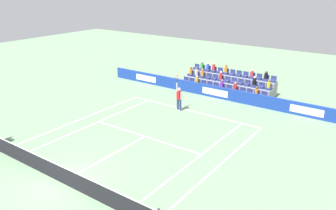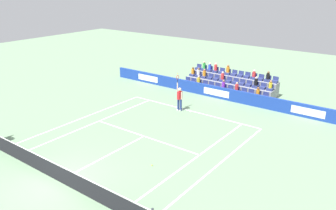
{
  "view_description": "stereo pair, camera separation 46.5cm",
  "coord_description": "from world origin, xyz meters",
  "views": [
    {
      "loc": [
        -12.53,
        8.62,
        9.25
      ],
      "look_at": [
        0.41,
        -9.49,
        1.1
      ],
      "focal_mm": 36.57,
      "sensor_mm": 36.0,
      "label": 1
    },
    {
      "loc": [
        -12.91,
        8.35,
        9.25
      ],
      "look_at": [
        0.41,
        -9.49,
        1.1
      ],
      "focal_mm": 36.57,
      "sensor_mm": 36.0,
      "label": 2
    }
  ],
  "objects": [
    {
      "name": "tennis_player",
      "position": [
        0.83,
        -11.49,
        0.99
      ],
      "size": [
        0.53,
        0.38,
        2.85
      ],
      "color": "navy",
      "rests_on": "ground"
    },
    {
      "name": "loose_tennis_ball",
      "position": [
        -2.72,
        -3.87,
        0.03
      ],
      "size": [
        0.07,
        0.07,
        0.07
      ],
      "primitive_type": "sphere",
      "color": "#D1E533",
      "rests_on": "ground"
    },
    {
      "name": "sponsor_barrier",
      "position": [
        0.0,
        -15.71,
        0.49
      ],
      "size": [
        22.09,
        0.22,
        0.98
      ],
      "color": "#193899",
      "rests_on": "ground"
    },
    {
      "name": "line_doubles_sideline_right",
      "position": [
        -5.49,
        -5.95,
        0.0
      ],
      "size": [
        0.1,
        11.89,
        0.01
      ],
      "primitive_type": "cube",
      "color": "white",
      "rests_on": "ground"
    },
    {
      "name": "line_baseline",
      "position": [
        0.0,
        -11.89,
        0.0
      ],
      "size": [
        10.97,
        0.1,
        0.01
      ],
      "primitive_type": "cube",
      "color": "white",
      "rests_on": "ground"
    },
    {
      "name": "line_service",
      "position": [
        0.0,
        -6.4,
        0.0
      ],
      "size": [
        8.23,
        0.1,
        0.01
      ],
      "primitive_type": "cube",
      "color": "white",
      "rests_on": "ground"
    },
    {
      "name": "stadium_stand",
      "position": [
        0.01,
        -18.03,
        0.56
      ],
      "size": [
        8.06,
        2.85,
        2.18
      ],
      "color": "gray",
      "rests_on": "ground"
    },
    {
      "name": "line_singles_sideline_right",
      "position": [
        -4.12,
        -5.95,
        0.0
      ],
      "size": [
        0.1,
        11.89,
        0.01
      ],
      "primitive_type": "cube",
      "color": "white",
      "rests_on": "ground"
    },
    {
      "name": "line_doubles_sideline_left",
      "position": [
        5.49,
        -5.95,
        0.0
      ],
      "size": [
        0.1,
        11.89,
        0.01
      ],
      "primitive_type": "cube",
      "color": "white",
      "rests_on": "ground"
    },
    {
      "name": "line_centre_mark",
      "position": [
        0.0,
        -11.79,
        0.0
      ],
      "size": [
        0.1,
        0.2,
        0.01
      ],
      "primitive_type": "cube",
      "color": "white",
      "rests_on": "ground"
    },
    {
      "name": "ground_plane",
      "position": [
        0.0,
        0.0,
        0.0
      ],
      "size": [
        80.0,
        80.0,
        0.0
      ],
      "primitive_type": "plane",
      "color": "gray"
    },
    {
      "name": "line_centre_service",
      "position": [
        0.0,
        -3.2,
        0.0
      ],
      "size": [
        0.1,
        6.4,
        0.01
      ],
      "primitive_type": "cube",
      "color": "white",
      "rests_on": "ground"
    },
    {
      "name": "tennis_net",
      "position": [
        0.0,
        0.0,
        0.49
      ],
      "size": [
        11.97,
        0.1,
        1.07
      ],
      "color": "#33383D",
      "rests_on": "ground"
    },
    {
      "name": "line_singles_sideline_left",
      "position": [
        4.12,
        -5.95,
        0.0
      ],
      "size": [
        0.1,
        11.89,
        0.01
      ],
      "primitive_type": "cube",
      "color": "white",
      "rests_on": "ground"
    }
  ]
}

